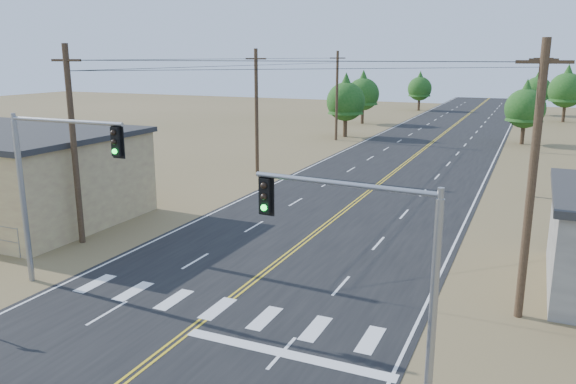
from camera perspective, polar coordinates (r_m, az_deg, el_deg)
The scene contains 15 objects.
road at distance 41.41m, azimuth 8.65°, elevation 0.38°, with size 15.00×200.00×0.02m, color black.
utility_pole_left_near at distance 29.93m, azimuth -20.94°, elevation 4.53°, with size 1.80×0.30×10.00m.
utility_pole_left_mid at distance 46.20m, azimuth -3.22°, elevation 8.30°, with size 1.80×0.30×10.00m.
utility_pole_left_far at distance 64.60m, azimuth 4.98°, elevation 9.78°, with size 1.80×0.30×10.00m.
utility_pole_right_near at distance 21.39m, azimuth 23.53°, elevation 0.97°, with size 1.80×0.30×10.00m.
utility_pole_right_mid at distance 41.18m, azimuth 23.99°, elevation 6.51°, with size 1.80×0.30×10.00m.
utility_pole_right_far at distance 61.11m, azimuth 24.15°, elevation 8.44°, with size 1.80×0.30×10.00m.
signal_mast_left at distance 24.36m, azimuth -23.18°, elevation 1.72°, with size 5.59×0.42×7.17m.
signal_mast_right at distance 14.40m, azimuth 9.15°, elevation -7.09°, with size 5.09×0.65×6.43m.
tree_left_near at distance 67.54m, azimuth 5.90°, elevation 9.52°, with size 4.56×4.56×7.60m.
tree_left_mid at distance 81.28m, azimuth 7.64°, elevation 10.15°, with size 4.55×4.55×7.58m.
tree_left_far at distance 103.47m, azimuth 13.24°, elevation 10.41°, with size 4.17×4.17×6.95m.
tree_right_near at distance 66.46m, azimuth 22.98°, elevation 8.19°, with size 4.25×4.25×7.09m.
tree_right_mid at distance 91.98m, azimuth 26.47°, elevation 9.56°, with size 5.02×5.02×8.37m.
tree_right_far at distance 101.22m, azimuth 24.04°, elevation 9.67°, with size 4.37×4.37×7.29m.
Camera 1 is at (10.44, -8.96, 9.38)m, focal length 35.00 mm.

